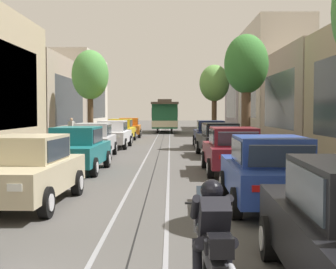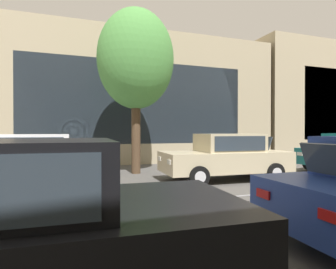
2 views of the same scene
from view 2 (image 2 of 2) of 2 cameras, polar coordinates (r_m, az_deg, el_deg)
name	(u,v)px [view 2 (image 2 of 2)]	position (r m, az deg, el deg)	size (l,w,h in m)	color
parked_car_white_near_left	(24,163)	(8.47, -27.60, -5.27)	(2.05, 4.38, 1.58)	silver
parked_car_beige_second_left	(226,157)	(9.63, 11.91, -4.52)	(2.12, 4.41, 1.58)	#C1B28E
parked_car_black_near_right	(3,231)	(2.89, -31.01, -16.70)	(2.14, 4.42, 1.58)	black
street_tree_kerb_left_near	(136,60)	(11.34, -6.68, 15.11)	(2.80, 3.03, 6.51)	#4C3826
motorcycle_with_rider	(24,201)	(4.61, -27.69, -12.07)	(0.56, 1.99, 1.37)	black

